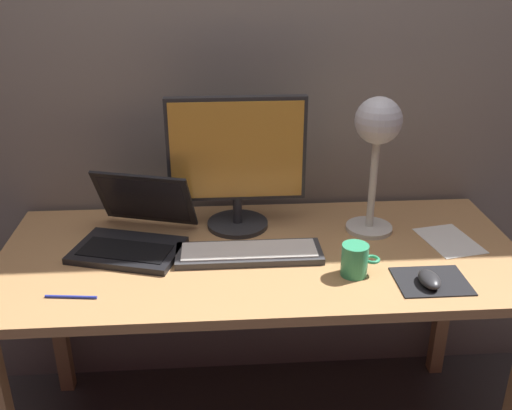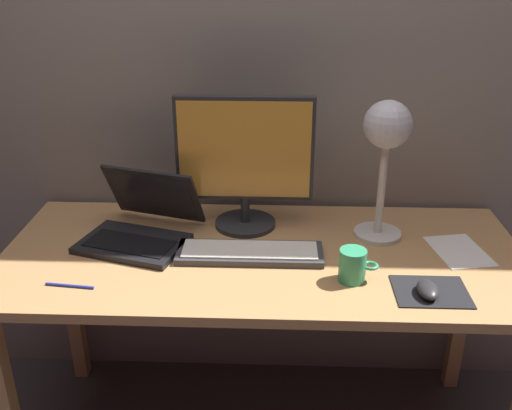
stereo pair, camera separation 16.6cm
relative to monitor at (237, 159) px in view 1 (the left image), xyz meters
name	(u,v)px [view 1 (the left image)]	position (x,y,z in m)	size (l,w,h in m)	color
back_wall	(252,44)	(0.06, 0.22, 0.32)	(4.80, 0.06, 2.60)	gray
desk	(261,274)	(0.06, -0.18, -0.32)	(1.60, 0.70, 0.74)	tan
monitor	(237,159)	(0.00, 0.00, 0.00)	(0.44, 0.20, 0.44)	#28282B
keyboard_main	(249,253)	(0.03, -0.21, -0.23)	(0.44, 0.14, 0.03)	#38383A
laptop	(136,225)	(-0.32, -0.09, -0.18)	(0.39, 0.39, 0.22)	black
desk_lamp	(377,135)	(0.43, -0.06, 0.09)	(0.15, 0.15, 0.45)	beige
mousepad	(431,281)	(0.53, -0.39, -0.24)	(0.20, 0.16, 0.00)	black
mouse	(429,279)	(0.51, -0.41, -0.22)	(0.06, 0.10, 0.03)	#28282B
coffee_mug	(355,260)	(0.32, -0.34, -0.19)	(0.11, 0.08, 0.09)	#339966
paper_sheet_near_mouse	(449,241)	(0.67, -0.15, -0.24)	(0.15, 0.21, 0.00)	white
pen	(71,297)	(-0.46, -0.40, -0.24)	(0.01, 0.01, 0.14)	#2633A5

